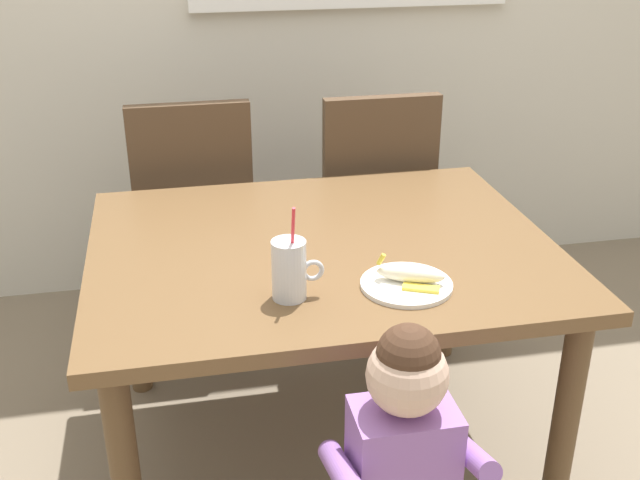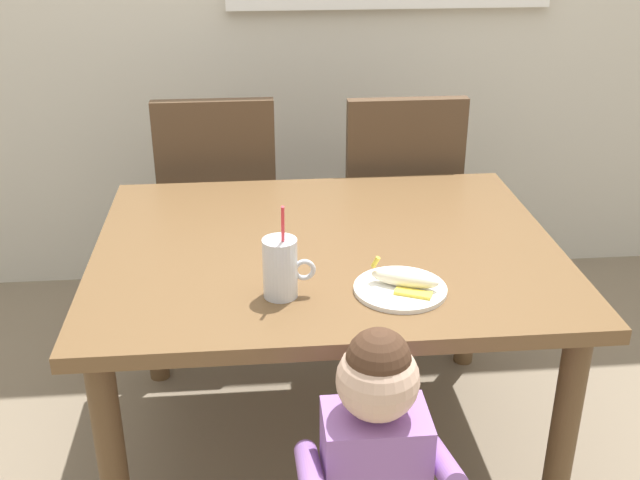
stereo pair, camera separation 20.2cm
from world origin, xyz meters
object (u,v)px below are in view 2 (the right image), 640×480
(toddler_standing, at_px, (375,459))
(snack_plate, at_px, (400,289))
(dining_chair_left, at_px, (220,202))
(dining_chair_right, at_px, (397,200))
(peeled_banana, at_px, (406,279))
(milk_cup, at_px, (281,271))
(dining_table, at_px, (326,273))

(toddler_standing, distance_m, snack_plate, 0.44)
(dining_chair_left, height_order, dining_chair_right, same)
(dining_chair_left, relative_size, peeled_banana, 5.55)
(dining_chair_right, height_order, snack_plate, dining_chair_right)
(toddler_standing, height_order, milk_cup, milk_cup)
(dining_table, relative_size, milk_cup, 5.14)
(dining_table, xyz_separation_m, milk_cup, (-0.14, -0.29, 0.16))
(dining_chair_left, distance_m, toddler_standing, 1.48)
(milk_cup, bearing_deg, dining_table, 64.11)
(dining_chair_left, xyz_separation_m, snack_plate, (0.48, -1.06, 0.18))
(dining_chair_left, height_order, peeled_banana, dining_chair_left)
(dining_chair_right, relative_size, snack_plate, 4.17)
(dining_chair_left, distance_m, snack_plate, 1.18)
(dining_chair_left, xyz_separation_m, peeled_banana, (0.49, -1.06, 0.20))
(dining_table, distance_m, toddler_standing, 0.68)
(dining_table, xyz_separation_m, peeled_banana, (0.17, -0.29, 0.12))
(peeled_banana, bearing_deg, dining_table, 119.93)
(dining_chair_left, relative_size, dining_chair_right, 1.00)
(snack_plate, bearing_deg, peeled_banana, 7.77)
(dining_table, bearing_deg, dining_chair_left, 113.04)
(dining_chair_left, height_order, milk_cup, milk_cup)
(snack_plate, relative_size, peeled_banana, 1.33)
(dining_chair_right, bearing_deg, snack_plate, 79.59)
(dining_chair_right, bearing_deg, milk_cup, 64.65)
(dining_chair_right, bearing_deg, dining_chair_left, -3.51)
(dining_chair_left, bearing_deg, toddler_standing, 104.17)
(peeled_banana, bearing_deg, toddler_standing, -108.76)
(dining_chair_left, distance_m, dining_chair_right, 0.67)
(milk_cup, xyz_separation_m, snack_plate, (0.29, -0.01, -0.06))
(dining_chair_right, relative_size, toddler_standing, 1.15)
(snack_plate, distance_m, peeled_banana, 0.03)
(dining_chair_left, bearing_deg, snack_plate, 114.40)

